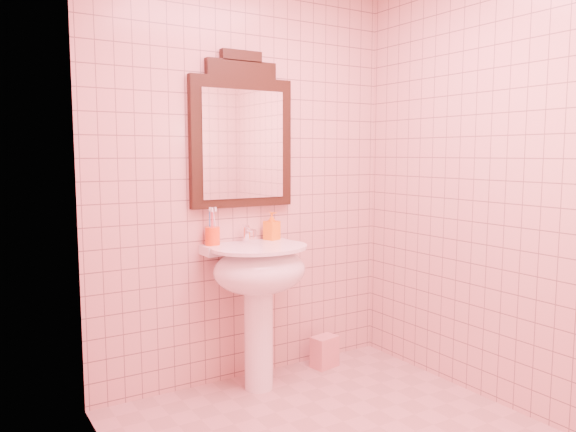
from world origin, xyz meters
TOP-DOWN VIEW (x-y plane):
  - back_wall at (0.00, 1.10)m, footprint 2.00×0.02m
  - pedestal_sink at (-0.04, 0.87)m, footprint 0.58×0.58m
  - faucet at (-0.04, 1.01)m, footprint 0.04×0.16m
  - mirror at (-0.04, 1.07)m, footprint 0.66×0.06m
  - toothbrush_cup at (-0.26, 1.04)m, footprint 0.09×0.09m
  - soap_dispenser at (0.14, 1.03)m, footprint 0.10×0.10m
  - towel at (0.49, 0.95)m, footprint 0.18×0.14m

SIDE VIEW (x-z plane):
  - towel at x=0.49m, z-range 0.00..0.20m
  - pedestal_sink at x=-0.04m, z-range 0.23..1.09m
  - toothbrush_cup at x=-0.26m, z-range 0.82..1.02m
  - faucet at x=-0.04m, z-range 0.87..0.97m
  - soap_dispenser at x=0.14m, z-range 0.86..1.04m
  - back_wall at x=0.00m, z-range 0.00..2.50m
  - mirror at x=-0.04m, z-range 1.04..1.97m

